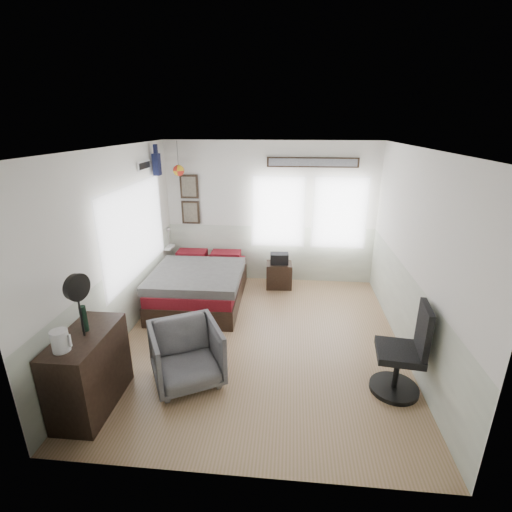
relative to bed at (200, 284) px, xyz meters
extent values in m
cube|color=#967549|center=(1.15, -1.14, -0.32)|extent=(4.00, 4.50, 0.01)
cube|color=silver|center=(1.15, 1.11, 1.03)|extent=(4.00, 0.02, 2.70)
cube|color=silver|center=(1.15, -3.39, 1.03)|extent=(4.00, 0.02, 2.70)
cube|color=silver|center=(-0.85, -1.14, 1.03)|extent=(0.02, 4.50, 2.70)
cube|color=silver|center=(3.15, -1.14, 1.03)|extent=(0.02, 4.50, 2.70)
cube|color=white|center=(1.15, -1.14, 2.38)|extent=(4.00, 4.50, 0.02)
cube|color=#B1B8A8|center=(1.15, 1.10, 0.23)|extent=(4.00, 0.01, 1.10)
cube|color=#B1B8A8|center=(-0.84, -1.14, 0.23)|extent=(0.01, 4.50, 1.10)
cube|color=#B1B8A8|center=(3.15, -1.14, 0.23)|extent=(0.01, 4.50, 1.10)
cube|color=silver|center=(-0.81, -0.59, 1.13)|extent=(0.03, 2.20, 1.35)
cube|color=silver|center=(1.30, 1.07, 1.08)|extent=(0.95, 0.03, 1.30)
cube|color=silver|center=(2.45, 1.07, 1.08)|extent=(0.95, 0.03, 1.30)
cube|color=#3A2819|center=(-0.40, 1.08, 1.03)|extent=(0.35, 0.03, 0.45)
cube|color=#3A2819|center=(-0.40, 1.08, 1.53)|extent=(0.35, 0.03, 0.45)
cube|color=#7F7259|center=(-0.40, 1.06, 1.03)|extent=(0.27, 0.01, 0.37)
cube|color=#7F7259|center=(-0.40, 1.06, 1.53)|extent=(0.27, 0.01, 0.37)
cube|color=#3A2819|center=(1.90, 1.08, 2.00)|extent=(1.65, 0.03, 0.18)
cube|color=gray|center=(1.90, 1.06, 2.00)|extent=(1.58, 0.01, 0.13)
cube|color=white|center=(-0.81, 0.01, 2.03)|extent=(0.02, 0.48, 0.14)
sphere|color=red|center=(-0.50, 0.81, 1.86)|extent=(0.20, 0.20, 0.20)
cube|color=black|center=(0.00, 0.01, -0.16)|extent=(1.46, 2.06, 0.33)
cube|color=maroon|center=(0.00, 0.01, 0.10)|extent=(1.42, 2.02, 0.18)
cube|color=slate|center=(0.00, -0.21, 0.26)|extent=(1.51, 1.51, 0.14)
cube|color=maroon|center=(-0.34, 0.83, 0.26)|extent=(0.56, 0.36, 0.14)
cube|color=maroon|center=(0.34, 0.83, 0.26)|extent=(0.56, 0.36, 0.14)
cube|color=black|center=(-0.59, -2.64, 0.13)|extent=(0.48, 1.00, 0.90)
imported|color=slate|center=(0.35, -2.13, 0.05)|extent=(1.07, 1.08, 0.74)
cube|color=black|center=(1.36, 0.74, -0.08)|extent=(0.50, 0.41, 0.48)
cylinder|color=black|center=(2.83, -2.08, -0.29)|extent=(0.57, 0.57, 0.05)
cylinder|color=black|center=(2.83, -2.08, -0.05)|extent=(0.07, 0.07, 0.44)
cube|color=black|center=(2.83, -2.08, 0.21)|extent=(0.55, 0.55, 0.09)
cube|color=black|center=(3.04, -2.11, 0.53)|extent=(0.12, 0.46, 0.57)
cylinder|color=silver|center=(-0.63, -2.94, 0.69)|extent=(0.17, 0.17, 0.22)
cube|color=silver|center=(-0.53, -2.94, 0.70)|extent=(0.02, 0.02, 0.13)
cylinder|color=black|center=(-0.60, -2.56, 0.73)|extent=(0.07, 0.07, 0.29)
cylinder|color=black|center=(-0.56, -2.66, 0.85)|extent=(0.02, 0.02, 0.54)
cylinder|color=black|center=(-0.56, -2.66, 1.14)|extent=(0.13, 0.27, 0.27)
cylinder|color=black|center=(-0.52, -2.66, 1.14)|extent=(0.10, 0.28, 0.29)
cube|color=black|center=(1.36, 0.74, 0.26)|extent=(0.35, 0.24, 0.20)
camera|label=1|loc=(1.54, -5.82, 2.67)|focal=26.00mm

